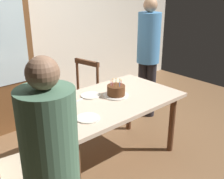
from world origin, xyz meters
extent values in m
plane|color=brown|center=(0.00, 0.00, 0.00)|extent=(6.40, 6.40, 0.00)
cube|color=silver|center=(0.00, 1.85, 1.30)|extent=(6.40, 0.10, 2.60)
cube|color=beige|center=(0.00, 0.00, 0.73)|extent=(1.55, 0.90, 0.04)
cylinder|color=#56331E|center=(-0.68, -0.35, 0.35)|extent=(0.07, 0.07, 0.71)
cylinder|color=#56331E|center=(0.68, -0.35, 0.35)|extent=(0.07, 0.07, 0.71)
cylinder|color=#56331E|center=(-0.68, 0.35, 0.35)|extent=(0.07, 0.07, 0.71)
cylinder|color=#56331E|center=(0.68, 0.35, 0.35)|extent=(0.07, 0.07, 0.71)
cylinder|color=silver|center=(0.13, 0.02, 0.75)|extent=(0.28, 0.28, 0.01)
cylinder|color=#563019|center=(0.13, 0.02, 0.81)|extent=(0.20, 0.20, 0.11)
cylinder|color=#4C7FE5|center=(0.18, 0.02, 0.90)|extent=(0.01, 0.01, 0.05)
sphere|color=#FFC64C|center=(0.18, 0.02, 0.93)|extent=(0.01, 0.01, 0.01)
cylinder|color=#66CC72|center=(0.16, 0.06, 0.90)|extent=(0.01, 0.01, 0.05)
sphere|color=#FFC64C|center=(0.16, 0.06, 0.93)|extent=(0.01, 0.01, 0.01)
cylinder|color=#D872CC|center=(0.13, 0.07, 0.90)|extent=(0.01, 0.01, 0.05)
sphere|color=#FFC64C|center=(0.13, 0.07, 0.93)|extent=(0.01, 0.01, 0.01)
cylinder|color=#D872CC|center=(0.09, 0.06, 0.90)|extent=(0.01, 0.01, 0.05)
sphere|color=#FFC64C|center=(0.09, 0.06, 0.93)|extent=(0.01, 0.01, 0.01)
cylinder|color=#E54C4C|center=(0.07, 0.02, 0.90)|extent=(0.01, 0.01, 0.05)
sphere|color=#FFC64C|center=(0.07, 0.02, 0.93)|extent=(0.01, 0.01, 0.01)
cylinder|color=#F2994C|center=(0.09, -0.02, 0.90)|extent=(0.01, 0.01, 0.05)
sphere|color=#FFC64C|center=(0.09, -0.02, 0.93)|extent=(0.01, 0.01, 0.01)
cylinder|color=#4C7FE5|center=(0.13, -0.03, 0.90)|extent=(0.01, 0.01, 0.05)
sphere|color=#FFC64C|center=(0.13, -0.03, 0.93)|extent=(0.01, 0.01, 0.01)
cylinder|color=#E54C4C|center=(0.16, -0.02, 0.90)|extent=(0.01, 0.01, 0.05)
sphere|color=#FFC64C|center=(0.16, -0.02, 0.93)|extent=(0.01, 0.01, 0.01)
cylinder|color=silver|center=(-0.43, -0.20, 0.75)|extent=(0.22, 0.22, 0.01)
cylinder|color=silver|center=(-0.08, 0.20, 0.75)|extent=(0.22, 0.22, 0.01)
cube|color=silver|center=(-0.59, -0.19, 0.75)|extent=(0.18, 0.05, 0.01)
cube|color=silver|center=(-0.24, 0.19, 0.75)|extent=(0.18, 0.05, 0.01)
cube|color=#56331E|center=(0.14, 0.77, 0.45)|extent=(0.52, 0.52, 0.05)
cylinder|color=#56331E|center=(-0.06, 0.91, 0.21)|extent=(0.04, 0.04, 0.42)
cylinder|color=#56331E|center=(0.00, 0.57, 0.21)|extent=(0.04, 0.04, 0.42)
cylinder|color=#56331E|center=(0.27, 0.97, 0.21)|extent=(0.04, 0.04, 0.42)
cylinder|color=#56331E|center=(0.34, 0.64, 0.21)|extent=(0.04, 0.04, 0.42)
cylinder|color=#56331E|center=(0.30, 0.99, 0.70)|extent=(0.04, 0.04, 0.50)
cylinder|color=#56331E|center=(0.37, 0.63, 0.70)|extent=(0.04, 0.04, 0.50)
cube|color=#56331E|center=(0.33, 0.81, 0.92)|extent=(0.12, 0.40, 0.06)
cube|color=tan|center=(-1.08, -0.10, 0.45)|extent=(0.50, 0.50, 0.05)
cylinder|color=#56331E|center=(-0.88, 0.04, 0.21)|extent=(0.04, 0.04, 0.42)
cylinder|color=#4C7259|center=(-1.15, -0.82, 1.08)|extent=(0.32, 0.32, 0.64)
sphere|color=#8C664C|center=(-1.15, -0.82, 1.49)|extent=(0.17, 0.17, 0.17)
cylinder|color=#262328|center=(1.16, 0.56, 0.42)|extent=(0.14, 0.14, 0.83)
cylinder|color=#262328|center=(1.21, 0.44, 0.42)|extent=(0.14, 0.14, 0.83)
cylinder|color=#4C8CC6|center=(1.19, 0.50, 1.18)|extent=(0.32, 0.32, 0.69)
sphere|color=tan|center=(1.19, 0.50, 1.62)|extent=(0.19, 0.19, 0.19)
camera|label=1|loc=(-1.77, -2.03, 1.91)|focal=44.52mm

